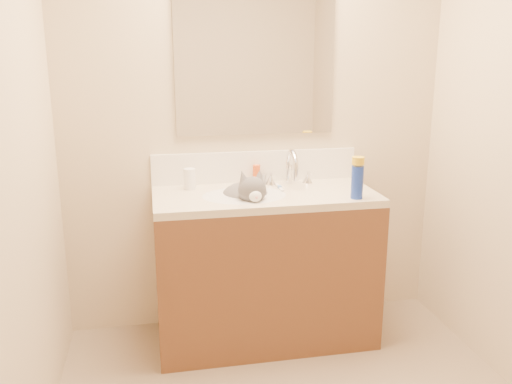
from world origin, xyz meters
name	(u,v)px	position (x,y,z in m)	size (l,w,h in m)	color
room_shell	(326,87)	(0.00, 0.00, 1.49)	(2.24, 2.54, 2.52)	beige
vanity_cabinet	(265,270)	(0.00, 0.97, 0.41)	(1.20, 0.55, 0.82)	brown
counter_slab	(265,196)	(0.00, 0.97, 0.84)	(1.20, 0.55, 0.04)	beige
basin	(244,208)	(-0.12, 0.94, 0.79)	(0.45, 0.36, 0.14)	silver
faucet	(291,170)	(0.18, 1.11, 0.95)	(0.28, 0.20, 0.21)	silver
cat	(247,200)	(-0.10, 0.97, 0.83)	(0.34, 0.40, 0.32)	#504E50
backsplash	(256,166)	(0.00, 1.24, 0.95)	(1.20, 0.02, 0.18)	white
mirror	(256,62)	(0.00, 1.24, 1.54)	(0.90, 0.02, 0.80)	white
pill_bottle	(190,179)	(-0.39, 1.13, 0.92)	(0.06, 0.06, 0.12)	white
pill_label	(190,181)	(-0.39, 1.13, 0.91)	(0.06, 0.06, 0.04)	orange
silver_jar	(262,179)	(0.03, 1.18, 0.89)	(0.05, 0.05, 0.06)	#B7B7BC
amber_bottle	(257,174)	(0.00, 1.19, 0.91)	(0.04, 0.04, 0.11)	#D44D18
toothbrush	(280,188)	(0.10, 1.05, 0.87)	(0.02, 0.15, 0.01)	white
toothbrush_head	(280,187)	(0.10, 1.05, 0.87)	(0.02, 0.03, 0.02)	#6A96E1
spray_can	(357,182)	(0.44, 0.77, 0.95)	(0.06, 0.06, 0.17)	#1732A6
spray_cap	(358,161)	(0.44, 0.77, 1.06)	(0.06, 0.06, 0.04)	gold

